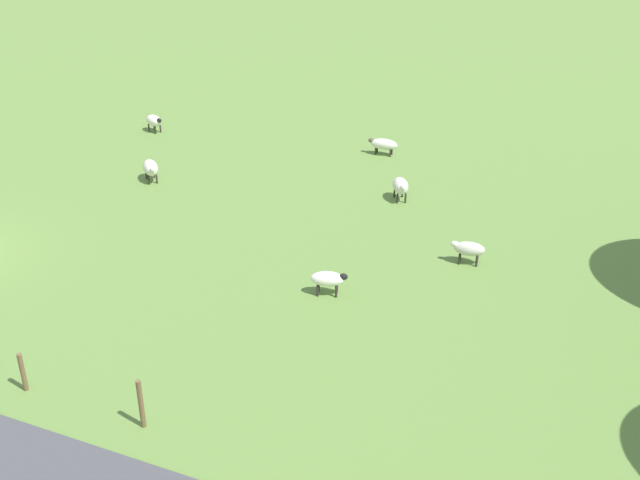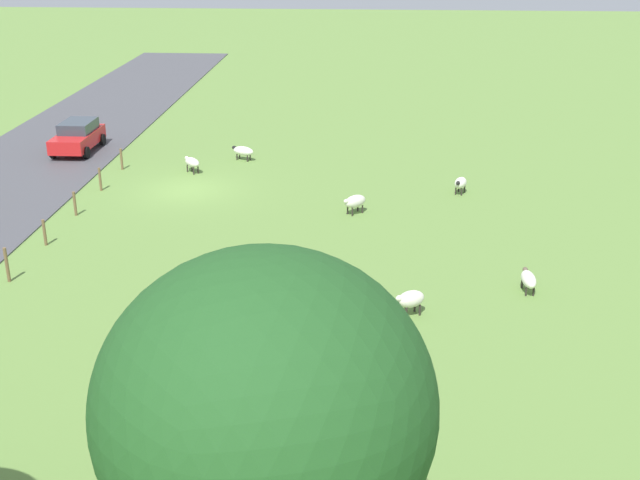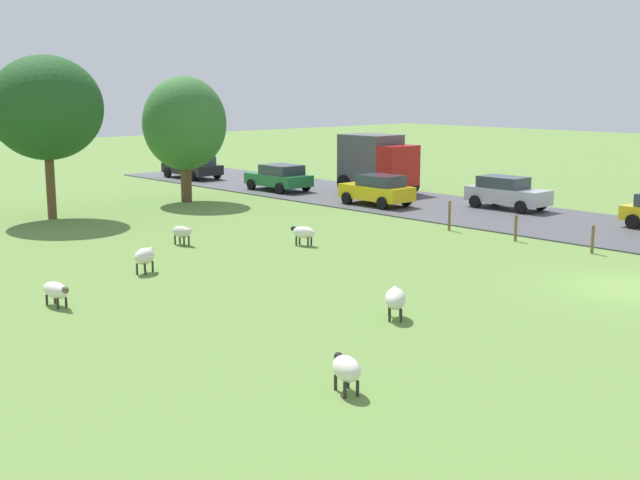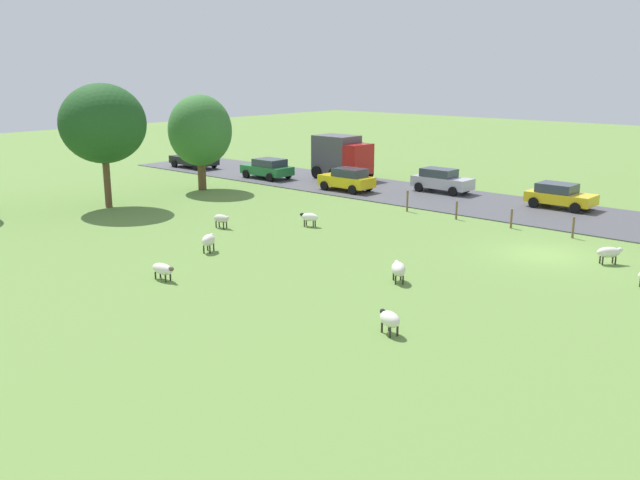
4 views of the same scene
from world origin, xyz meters
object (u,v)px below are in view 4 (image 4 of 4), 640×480
(tree_0, at_px, (103,124))
(car_1, at_px, (268,168))
(sheep_3, at_px, (163,269))
(car_2, at_px, (195,159))
(sheep_7, at_px, (221,219))
(sheep_0, at_px, (309,217))
(car_5, at_px, (347,179))
(truck_0, at_px, (342,156))
(car_3, at_px, (560,195))
(sheep_2, at_px, (398,269))
(tree_2, at_px, (200,131))
(sheep_4, at_px, (609,252))
(sheep_1, at_px, (390,319))
(car_4, at_px, (441,180))
(sheep_6, at_px, (209,240))

(tree_0, distance_m, car_1, 15.01)
(sheep_3, height_order, car_2, car_2)
(car_1, bearing_deg, tree_0, -177.91)
(sheep_7, bearing_deg, sheep_3, -145.19)
(sheep_0, bearing_deg, car_5, 28.58)
(truck_0, relative_size, car_5, 1.12)
(sheep_7, relative_size, car_3, 0.28)
(sheep_2, distance_m, tree_2, 24.94)
(sheep_0, xyz_separation_m, car_3, (13.80, -8.26, 0.33))
(tree_2, xyz_separation_m, truck_0, (10.20, -4.41, -2.36))
(tree_2, bearing_deg, sheep_4, -90.86)
(tree_0, xyz_separation_m, tree_2, (7.90, 0.57, -0.98))
(sheep_1, relative_size, sheep_7, 0.96)
(sheep_0, xyz_separation_m, sheep_1, (-9.91, -12.50, -0.00))
(sheep_7, height_order, car_5, car_5)
(car_1, bearing_deg, sheep_1, -127.54)
(sheep_3, relative_size, car_5, 0.33)
(tree_0, bearing_deg, sheep_1, -102.49)
(tree_2, relative_size, car_2, 1.50)
(sheep_7, relative_size, car_2, 0.25)
(sheep_3, xyz_separation_m, car_3, (25.01, -6.17, 0.38))
(sheep_1, bearing_deg, sheep_3, 97.17)
(tree_0, height_order, tree_2, tree_0)
(car_5, bearing_deg, sheep_2, -135.24)
(sheep_7, distance_m, car_5, 13.48)
(sheep_1, relative_size, sheep_3, 0.84)
(tree_2, bearing_deg, sheep_3, -133.45)
(sheep_1, bearing_deg, sheep_0, 51.61)
(sheep_0, relative_size, car_4, 0.27)
(sheep_0, height_order, truck_0, truck_0)
(sheep_2, height_order, car_4, car_4)
(truck_0, bearing_deg, sheep_3, -155.78)
(sheep_2, relative_size, car_3, 0.29)
(sheep_0, relative_size, sheep_6, 1.05)
(sheep_1, height_order, car_1, car_1)
(car_3, bearing_deg, sheep_0, 149.09)
(car_3, height_order, car_5, car_5)
(tree_2, height_order, truck_0, tree_2)
(sheep_1, distance_m, sheep_4, 13.34)
(tree_2, height_order, car_5, tree_2)
(sheep_4, height_order, sheep_7, sheep_4)
(sheep_0, height_order, sheep_7, sheep_0)
(sheep_6, xyz_separation_m, sheep_7, (3.71, 3.39, -0.06))
(sheep_1, bearing_deg, tree_0, 77.51)
(sheep_1, distance_m, car_2, 40.33)
(truck_0, bearing_deg, sheep_4, -113.79)
(tree_2, xyz_separation_m, car_3, (10.15, -21.86, -3.33))
(sheep_3, bearing_deg, sheep_7, 34.81)
(sheep_6, distance_m, sheep_7, 5.03)
(sheep_2, distance_m, car_1, 27.60)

